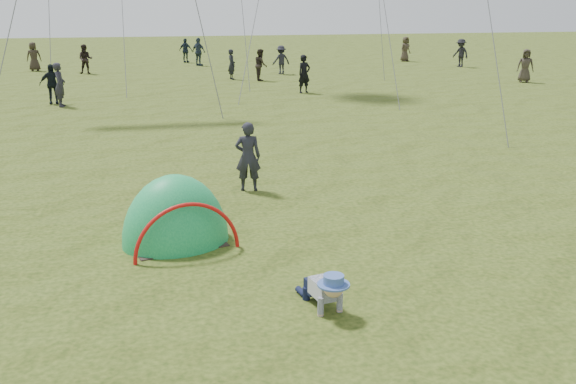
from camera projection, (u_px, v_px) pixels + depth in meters
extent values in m
plane|color=#20330D|center=(271.00, 308.00, 9.14)|extent=(140.00, 140.00, 0.00)
ellipsoid|color=#118647|center=(176.00, 242.00, 11.63)|extent=(2.26, 2.02, 2.51)
imported|color=black|center=(248.00, 157.00, 14.52)|extent=(0.63, 0.46, 1.59)
imported|color=#24222D|center=(60.00, 85.00, 25.92)|extent=(0.44, 0.65, 1.77)
imported|color=#1B2633|center=(186.00, 51.00, 44.00)|extent=(1.02, 0.82, 1.62)
imported|color=black|center=(461.00, 53.00, 41.10)|extent=(1.06, 1.31, 1.77)
imported|color=#2B231B|center=(34.00, 57.00, 38.82)|extent=(0.92, 0.68, 1.73)
imported|color=black|center=(232.00, 64.00, 34.78)|extent=(0.51, 0.66, 1.62)
imported|color=black|center=(261.00, 65.00, 34.26)|extent=(0.67, 0.84, 1.67)
imported|color=black|center=(52.00, 84.00, 26.63)|extent=(1.01, 0.53, 1.64)
imported|color=black|center=(281.00, 60.00, 37.26)|extent=(1.16, 0.81, 1.63)
imported|color=#372E23|center=(405.00, 49.00, 44.84)|extent=(0.98, 0.84, 1.69)
imported|color=black|center=(304.00, 74.00, 29.71)|extent=(0.75, 0.62, 1.76)
imported|color=black|center=(85.00, 59.00, 37.34)|extent=(0.87, 0.70, 1.69)
imported|color=#283545|center=(199.00, 52.00, 41.83)|extent=(1.05, 1.05, 1.80)
imported|color=#342D25|center=(525.00, 66.00, 33.56)|extent=(0.99, 0.85, 1.72)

